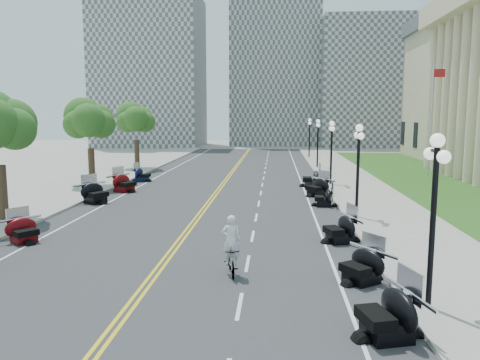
{
  "coord_description": "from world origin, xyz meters",
  "views": [
    {
      "loc": [
        4.2,
        -21.07,
        5.6
      ],
      "look_at": [
        2.27,
        4.49,
        2.0
      ],
      "focal_mm": 35.0,
      "sensor_mm": 36.0,
      "label": 1
    }
  ],
  "objects": [
    {
      "name": "lane_dash_17",
      "position": [
        3.2,
        44.0,
        0.01
      ],
      "size": [
        0.12,
        2.0,
        0.0
      ],
      "primitive_type": "cube",
      "color": "white",
      "rests_on": "road"
    },
    {
      "name": "lane_dash_18",
      "position": [
        3.2,
        48.0,
        0.01
      ],
      "size": [
        0.12,
        2.0,
        0.0
      ],
      "primitive_type": "cube",
      "color": "white",
      "rests_on": "road"
    },
    {
      "name": "street_lamp_5",
      "position": [
        8.6,
        40.0,
        2.6
      ],
      "size": [
        0.5,
        1.2,
        4.9
      ],
      "primitive_type": null,
      "color": "black",
      "rests_on": "sidewalk_north"
    },
    {
      "name": "lane_dash_7",
      "position": [
        3.2,
        4.0,
        0.01
      ],
      "size": [
        0.12,
        2.0,
        0.0
      ],
      "primitive_type": "cube",
      "color": "white",
      "rests_on": "road"
    },
    {
      "name": "motorcycle_s_8",
      "position": [
        -6.72,
        11.83,
        0.74
      ],
      "size": [
        2.8,
        2.8,
        1.47
      ],
      "primitive_type": null,
      "rotation": [
        0.0,
        0.0,
        1.13
      ],
      "color": "#590A0C",
      "rests_on": "road"
    },
    {
      "name": "motorcycle_s_5",
      "position": [
        -6.79,
        -1.85,
        0.62
      ],
      "size": [
        2.47,
        2.47,
        1.23
      ],
      "primitive_type": null,
      "rotation": [
        0.0,
        0.0,
        0.9
      ],
      "color": "#590A0C",
      "rests_on": "road"
    },
    {
      "name": "lane_dash_6",
      "position": [
        3.2,
        0.0,
        0.01
      ],
      "size": [
        0.12,
        2.0,
        0.0
      ],
      "primitive_type": "cube",
      "color": "white",
      "rests_on": "road"
    },
    {
      "name": "street_lamp_1",
      "position": [
        8.6,
        -8.0,
        2.6
      ],
      "size": [
        0.5,
        1.2,
        4.9
      ],
      "primitive_type": null,
      "color": "black",
      "rests_on": "sidewalk_north"
    },
    {
      "name": "lane_dash_5",
      "position": [
        3.2,
        -4.0,
        0.01
      ],
      "size": [
        0.12,
        2.0,
        0.0
      ],
      "primitive_type": "cube",
      "color": "white",
      "rests_on": "road"
    },
    {
      "name": "motorcycle_n_5",
      "position": [
        7.09,
        -0.76,
        0.68
      ],
      "size": [
        2.42,
        2.42,
        1.36
      ],
      "primitive_type": null,
      "rotation": [
        0.0,
        0.0,
        -1.28
      ],
      "color": "black",
      "rests_on": "road"
    },
    {
      "name": "motorcycle_n_3",
      "position": [
        7.05,
        -9.7,
        0.72
      ],
      "size": [
        2.52,
        2.52,
        1.43
      ],
      "primitive_type": null,
      "rotation": [
        0.0,
        0.0,
        -1.3
      ],
      "color": "black",
      "rests_on": "road"
    },
    {
      "name": "lane_dash_8",
      "position": [
        3.2,
        8.0,
        0.01
      ],
      "size": [
        0.12,
        2.0,
        0.0
      ],
      "primitive_type": "cube",
      "color": "white",
      "rests_on": "road"
    },
    {
      "name": "road",
      "position": [
        0.0,
        10.0,
        0.0
      ],
      "size": [
        16.0,
        90.0,
        0.01
      ],
      "primitive_type": "cube",
      "color": "#333335",
      "rests_on": "ground"
    },
    {
      "name": "motorcycle_s_9",
      "position": [
        -6.96,
        17.2,
        0.65
      ],
      "size": [
        2.07,
        2.07,
        1.3
      ],
      "primitive_type": null,
      "rotation": [
        0.0,
        0.0,
        1.45
      ],
      "color": "black",
      "rests_on": "road"
    },
    {
      "name": "bicycle",
      "position": [
        2.71,
        -5.33,
        0.51
      ],
      "size": [
        0.8,
        1.76,
        1.02
      ],
      "primitive_type": "imported",
      "rotation": [
        0.0,
        0.0,
        0.2
      ],
      "color": "#A51414",
      "rests_on": "road"
    },
    {
      "name": "lane_dash_12",
      "position": [
        3.2,
        24.0,
        0.01
      ],
      "size": [
        0.12,
        2.0,
        0.0
      ],
      "primitive_type": "cube",
      "color": "white",
      "rests_on": "road"
    },
    {
      "name": "centerline_yellow_b",
      "position": [
        0.12,
        10.0,
        0.01
      ],
      "size": [
        0.12,
        90.0,
        0.0
      ],
      "primitive_type": "cube",
      "color": "yellow",
      "rests_on": "road"
    },
    {
      "name": "distant_block_b",
      "position": [
        4.0,
        68.0,
        15.0
      ],
      "size": [
        16.0,
        12.0,
        30.0
      ],
      "primitive_type": "cube",
      "color": "gray",
      "rests_on": "ground"
    },
    {
      "name": "flagpole",
      "position": [
        18.0,
        22.0,
        5.0
      ],
      "size": [
        1.1,
        0.2,
        10.0
      ],
      "primitive_type": null,
      "color": "silver",
      "rests_on": "ground"
    },
    {
      "name": "lane_dash_11",
      "position": [
        3.2,
        20.0,
        0.01
      ],
      "size": [
        0.12,
        2.0,
        0.0
      ],
      "primitive_type": "cube",
      "color": "white",
      "rests_on": "road"
    },
    {
      "name": "sidewalk_north",
      "position": [
        10.5,
        10.0,
        0.07
      ],
      "size": [
        5.0,
        90.0,
        0.15
      ],
      "primitive_type": "cube",
      "color": "#9E9991",
      "rests_on": "ground"
    },
    {
      "name": "motorcycle_n_9",
      "position": [
        7.05,
        15.25,
        0.75
      ],
      "size": [
        2.2,
        2.2,
        1.5
      ],
      "primitive_type": null,
      "rotation": [
        0.0,
        0.0,
        -1.6
      ],
      "color": "black",
      "rests_on": "road"
    },
    {
      "name": "tree_4",
      "position": [
        -10.0,
        26.0,
        4.75
      ],
      "size": [
        4.8,
        4.8,
        9.2
      ],
      "primitive_type": null,
      "color": "#235619",
      "rests_on": "sidewalk_south"
    },
    {
      "name": "motorcycle_s_7",
      "position": [
        -7.17,
        7.38,
        0.74
      ],
      "size": [
        2.9,
        2.9,
        1.47
      ],
      "primitive_type": null,
      "rotation": [
        0.0,
        0.0,
        1.0
      ],
      "color": "black",
      "rests_on": "road"
    },
    {
      "name": "distant_block_a",
      "position": [
        -18.0,
        62.0,
        13.0
      ],
      "size": [
        18.0,
        14.0,
        26.0
      ],
      "primitive_type": "cube",
      "color": "gray",
      "rests_on": "ground"
    },
    {
      "name": "sidewalk_south",
      "position": [
        -10.5,
        10.0,
        0.07
      ],
      "size": [
        5.0,
        90.0,
        0.15
      ],
      "primitive_type": "cube",
      "color": "#9E9991",
      "rests_on": "ground"
    },
    {
      "name": "cyclist_rider",
      "position": [
        2.71,
        -5.33,
        1.92
      ],
      "size": [
        0.66,
        0.43,
        1.81
      ],
      "primitive_type": "imported",
      "rotation": [
        0.0,
        0.0,
        3.14
      ],
      "color": "silver",
      "rests_on": "bicycle"
    },
    {
      "name": "street_lamp_3",
      "position": [
        8.6,
        16.0,
        2.6
      ],
      "size": [
        0.5,
        1.2,
        4.9
      ],
      "primitive_type": null,
      "color": "black",
      "rests_on": "sidewalk_north"
    },
    {
      "name": "distant_block_c",
      "position": [
        22.0,
        65.0,
        11.0
      ],
      "size": [
        20.0,
        14.0,
        22.0
      ],
      "primitive_type": "cube",
      "color": "gray",
      "rests_on": "ground"
    },
    {
      "name": "lane_dash_9",
      "position": [
        3.2,
        12.0,
        0.01
      ],
      "size": [
        0.12,
        2.0,
        0.0
      ],
      "primitive_type": "cube",
      "color": "white",
      "rests_on": "road"
    },
    {
      "name": "ground",
      "position": [
        0.0,
        0.0,
        0.0
      ],
      "size": [
        160.0,
        160.0,
        0.0
      ],
      "primitive_type": "plane",
      "color": "gray"
    },
    {
      "name": "centerline_yellow_a",
      "position": [
        -0.12,
        10.0,
        0.01
      ],
      "size": [
        0.12,
        90.0,
        0.0
      ],
      "primitive_type": "cube",
      "color": "yellow",
      "rests_on": "road"
    },
    {
      "name": "lawn",
      "position": [
        17.5,
        18.0,
        0.05
      ],
      "size": [
        9.0,
        60.0,
        0.1
      ],
      "primitive_type": "cube",
      "color": "#356023",
      "rests_on": "ground"
    },
    {
      "name": "lane_dash_15",
      "position": [
        3.2,
        36.0,
        0.01
      ],
      "size": [
        0.12,
        2.0,
        0.0
      ],
      "primitive_type": "cube",
      "color": "white",
      "rests_on": "road"
    },
    {
      "name": "edge_line_south",
      "position": [
        -6.4,
        10.0,
        0.01
      ],
      "size": [
        0.12,
        90.0,
        0.0
      ],
      "primitive_type": "cube",
      "color": "white",
      "rests_on": "road"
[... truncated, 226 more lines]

